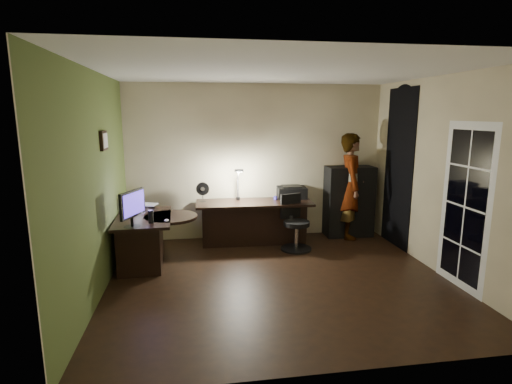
{
  "coord_description": "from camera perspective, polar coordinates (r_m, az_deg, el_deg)",
  "views": [
    {
      "loc": [
        -1.07,
        -4.92,
        2.19
      ],
      "look_at": [
        -0.15,
        1.05,
        1.0
      ],
      "focal_mm": 28.0,
      "sensor_mm": 36.0,
      "label": 1
    }
  ],
  "objects": [
    {
      "name": "floor",
      "position": [
        5.5,
        3.3,
        -12.41
      ],
      "size": [
        4.5,
        4.0,
        0.01
      ],
      "primitive_type": "cube",
      "color": "black",
      "rests_on": "ground"
    },
    {
      "name": "ceiling",
      "position": [
        5.07,
        3.65,
        16.95
      ],
      "size": [
        4.5,
        4.0,
        0.01
      ],
      "primitive_type": "cube",
      "color": "silver",
      "rests_on": "floor"
    },
    {
      "name": "office_chair",
      "position": [
        6.51,
        5.82,
        -4.45
      ],
      "size": [
        0.63,
        0.63,
        0.9
      ],
      "primitive_type": "cube",
      "rotation": [
        0.0,
        0.0,
        0.3
      ],
      "color": "black",
      "rests_on": "floor"
    },
    {
      "name": "desk_fan",
      "position": [
        6.78,
        -7.62,
        -0.02
      ],
      "size": [
        0.22,
        0.13,
        0.34
      ],
      "primitive_type": "cube",
      "rotation": [
        0.0,
        0.0,
        -0.03
      ],
      "color": "black",
      "rests_on": "desk_right"
    },
    {
      "name": "printer",
      "position": [
        7.07,
        5.12,
        0.01
      ],
      "size": [
        0.53,
        0.43,
        0.22
      ],
      "primitive_type": "cube",
      "rotation": [
        0.0,
        0.0,
        -0.08
      ],
      "color": "black",
      "rests_on": "desk_right"
    },
    {
      "name": "desk_left",
      "position": [
        6.1,
        -15.6,
        -6.72
      ],
      "size": [
        0.82,
        1.28,
        0.72
      ],
      "primitive_type": "cube",
      "rotation": [
        0.0,
        0.0,
        0.03
      ],
      "color": "black",
      "rests_on": "floor"
    },
    {
      "name": "laptop_stand",
      "position": [
        6.44,
        -15.32,
        -2.13
      ],
      "size": [
        0.25,
        0.22,
        0.09
      ],
      "primitive_type": "cube",
      "rotation": [
        0.0,
        0.0,
        0.23
      ],
      "color": "silver",
      "rests_on": "desk_left"
    },
    {
      "name": "french_door",
      "position": [
        5.6,
        27.7,
        -1.89
      ],
      "size": [
        0.02,
        0.92,
        2.1
      ],
      "primitive_type": "cube",
      "color": "white",
      "rests_on": "floor"
    },
    {
      "name": "framed_picture",
      "position": [
        5.51,
        -20.94,
        6.87
      ],
      "size": [
        0.04,
        0.3,
        0.25
      ],
      "primitive_type": "cube",
      "color": "black",
      "rests_on": "wall_left"
    },
    {
      "name": "monitor",
      "position": [
        5.5,
        -17.36,
        -3.04
      ],
      "size": [
        0.32,
        0.54,
        0.36
      ],
      "primitive_type": "cube",
      "rotation": [
        0.0,
        0.0,
        -0.41
      ],
      "color": "black",
      "rests_on": "desk_left"
    },
    {
      "name": "speaker",
      "position": [
        5.63,
        -14.79,
        -3.47
      ],
      "size": [
        0.09,
        0.09,
        0.19
      ],
      "primitive_type": "cylinder",
      "rotation": [
        0.0,
        0.0,
        0.36
      ],
      "color": "black",
      "rests_on": "desk_left"
    },
    {
      "name": "notepad",
      "position": [
        5.86,
        -16.06,
        -3.88
      ],
      "size": [
        0.22,
        0.26,
        0.01
      ],
      "primitive_type": "cube",
      "rotation": [
        0.0,
        0.0,
        0.27
      ],
      "color": "silver",
      "rests_on": "desk_left"
    },
    {
      "name": "green_wall_overlay",
      "position": [
        5.13,
        -21.8,
        0.92
      ],
      "size": [
        0.0,
        4.0,
        2.7
      ],
      "primitive_type": "cube",
      "color": "#495C27",
      "rests_on": "floor"
    },
    {
      "name": "pen",
      "position": [
        5.93,
        -16.88,
        -3.74
      ],
      "size": [
        0.01,
        0.14,
        0.01
      ],
      "primitive_type": "cube",
      "rotation": [
        0.0,
        0.0,
        0.03
      ],
      "color": "black",
      "rests_on": "desk_left"
    },
    {
      "name": "cabinet",
      "position": [
        7.41,
        13.12,
        -1.3
      ],
      "size": [
        0.85,
        0.43,
        1.27
      ],
      "primitive_type": "cube",
      "rotation": [
        0.0,
        0.0,
        -0.01
      ],
      "color": "black",
      "rests_on": "floor"
    },
    {
      "name": "arched_doorway",
      "position": [
        6.98,
        19.69,
        3.15
      ],
      "size": [
        0.01,
        0.9,
        2.6
      ],
      "primitive_type": "cube",
      "color": "black",
      "rests_on": "floor"
    },
    {
      "name": "wall_back",
      "position": [
        7.06,
        0.02,
        4.3
      ],
      "size": [
        4.5,
        0.01,
        2.7
      ],
      "primitive_type": "cube",
      "color": "#C0B48C",
      "rests_on": "floor"
    },
    {
      "name": "person",
      "position": [
        7.25,
        13.44,
        0.81
      ],
      "size": [
        0.61,
        0.76,
        1.86
      ],
      "primitive_type": "imported",
      "rotation": [
        0.0,
        0.0,
        1.28
      ],
      "color": "#D8A88C",
      "rests_on": "floor"
    },
    {
      "name": "wall_left",
      "position": [
        5.13,
        -21.97,
        0.91
      ],
      "size": [
        0.01,
        4.0,
        2.7
      ],
      "primitive_type": "cube",
      "color": "#C0B48C",
      "rests_on": "floor"
    },
    {
      "name": "laptop",
      "position": [
        6.41,
        -15.39,
        -0.84
      ],
      "size": [
        0.39,
        0.38,
        0.22
      ],
      "primitive_type": "cube",
      "rotation": [
        0.0,
        0.0,
        -0.32
      ],
      "color": "silver",
      "rests_on": "laptop_stand"
    },
    {
      "name": "phone",
      "position": [
        5.92,
        -13.45,
        -3.59
      ],
      "size": [
        0.07,
        0.13,
        0.01
      ],
      "primitive_type": "cube",
      "rotation": [
        0.0,
        0.0,
        0.07
      ],
      "color": "black",
      "rests_on": "desk_left"
    },
    {
      "name": "wall_right",
      "position": [
        6.0,
        25.02,
        2.05
      ],
      "size": [
        0.01,
        4.0,
        2.7
      ],
      "primitive_type": "cube",
      "color": "#C0B48C",
      "rests_on": "floor"
    },
    {
      "name": "desk_right",
      "position": [
        6.82,
        -0.25,
        -4.39
      ],
      "size": [
        1.97,
        0.74,
        0.73
      ],
      "primitive_type": "cube",
      "rotation": [
        0.0,
        0.0,
        -0.03
      ],
      "color": "black",
      "rests_on": "floor"
    },
    {
      "name": "headphones",
      "position": [
        6.89,
        3.43,
        -0.79
      ],
      "size": [
        0.22,
        0.15,
        0.1
      ],
      "primitive_type": "cube",
      "rotation": [
        0.0,
        0.0,
        0.32
      ],
      "color": "#332A9A",
      "rests_on": "desk_right"
    },
    {
      "name": "wall_front",
      "position": [
        3.22,
        11.04,
        -4.16
      ],
      "size": [
        4.5,
        0.01,
        2.7
      ],
      "primitive_type": "cube",
      "color": "#C0B48C",
      "rests_on": "floor"
    },
    {
      "name": "mouse",
      "position": [
        5.7,
        -12.66,
        -3.99
      ],
      "size": [
        0.09,
        0.11,
        0.03
      ],
      "primitive_type": "ellipsoid",
      "rotation": [
        0.0,
        0.0,
        0.35
      ],
      "color": "silver",
      "rests_on": "desk_left"
    },
    {
      "name": "desk_lamp",
      "position": [
        6.82,
        -2.62,
        1.23
      ],
      "size": [
        0.15,
        0.27,
        0.6
      ],
      "primitive_type": "cube",
      "rotation": [
        0.0,
        0.0,
        0.01
      ],
      "color": "black",
      "rests_on": "desk_right"
    }
  ]
}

